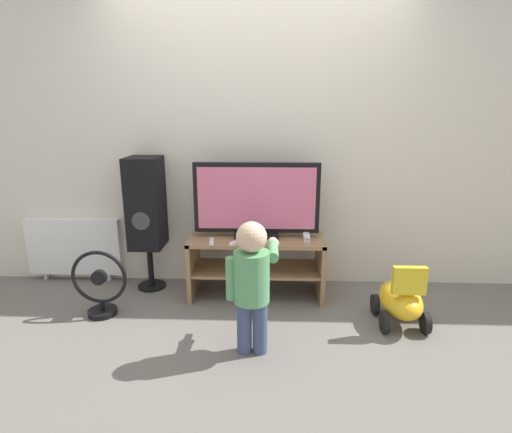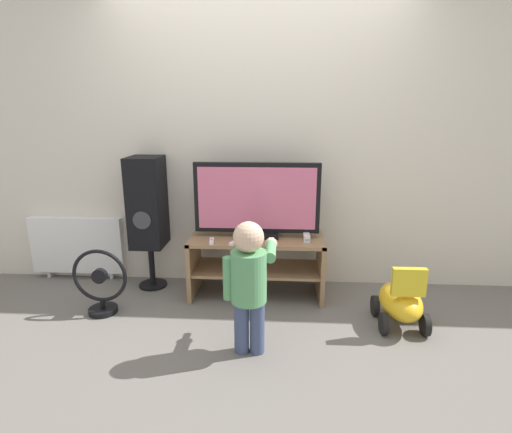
{
  "view_description": "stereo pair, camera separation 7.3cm",
  "coord_description": "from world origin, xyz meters",
  "px_view_note": "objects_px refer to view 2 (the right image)",
  "views": [
    {
      "loc": [
        0.11,
        -2.92,
        1.54
      ],
      "look_at": [
        0.0,
        0.14,
        0.72
      ],
      "focal_mm": 28.0,
      "sensor_mm": 36.0,
      "label": 1
    },
    {
      "loc": [
        0.18,
        -2.92,
        1.54
      ],
      "look_at": [
        0.0,
        0.14,
        0.72
      ],
      "focal_mm": 28.0,
      "sensor_mm": 36.0,
      "label": 2
    }
  ],
  "objects_px": {
    "game_console": "(307,237)",
    "remote_primary": "(212,241)",
    "floor_fan": "(101,285)",
    "remote_secondary": "(235,242)",
    "child": "(250,277)",
    "television": "(257,201)",
    "speaker_tower": "(147,205)",
    "radiator": "(77,245)",
    "ride_on_toy": "(401,301)"
  },
  "relations": [
    {
      "from": "speaker_tower",
      "to": "radiator",
      "type": "bearing_deg",
      "value": 169.12
    },
    {
      "from": "game_console",
      "to": "radiator",
      "type": "distance_m",
      "value": 2.12
    },
    {
      "from": "speaker_tower",
      "to": "game_console",
      "type": "bearing_deg",
      "value": -6.2
    },
    {
      "from": "speaker_tower",
      "to": "floor_fan",
      "type": "relative_size",
      "value": 2.22
    },
    {
      "from": "game_console",
      "to": "child",
      "type": "bearing_deg",
      "value": -116.76
    },
    {
      "from": "remote_primary",
      "to": "speaker_tower",
      "type": "xyz_separation_m",
      "value": [
        -0.59,
        0.26,
        0.23
      ]
    },
    {
      "from": "game_console",
      "to": "remote_secondary",
      "type": "xyz_separation_m",
      "value": [
        -0.57,
        -0.13,
        -0.01
      ]
    },
    {
      "from": "remote_secondary",
      "to": "remote_primary",
      "type": "bearing_deg",
      "value": 176.16
    },
    {
      "from": "speaker_tower",
      "to": "television",
      "type": "bearing_deg",
      "value": -4.95
    },
    {
      "from": "remote_primary",
      "to": "child",
      "type": "bearing_deg",
      "value": -62.57
    },
    {
      "from": "child",
      "to": "speaker_tower",
      "type": "distance_m",
      "value": 1.36
    },
    {
      "from": "remote_primary",
      "to": "speaker_tower",
      "type": "bearing_deg",
      "value": 155.93
    },
    {
      "from": "remote_primary",
      "to": "child",
      "type": "relative_size",
      "value": 0.15
    },
    {
      "from": "remote_primary",
      "to": "floor_fan",
      "type": "bearing_deg",
      "value": -163.7
    },
    {
      "from": "game_console",
      "to": "floor_fan",
      "type": "xyz_separation_m",
      "value": [
        -1.59,
        -0.36,
        -0.3
      ]
    },
    {
      "from": "speaker_tower",
      "to": "ride_on_toy",
      "type": "relative_size",
      "value": 2.33
    },
    {
      "from": "radiator",
      "to": "ride_on_toy",
      "type": "bearing_deg",
      "value": -14.3
    },
    {
      "from": "radiator",
      "to": "game_console",
      "type": "bearing_deg",
      "value": -7.87
    },
    {
      "from": "remote_primary",
      "to": "ride_on_toy",
      "type": "height_order",
      "value": "remote_primary"
    },
    {
      "from": "game_console",
      "to": "remote_primary",
      "type": "height_order",
      "value": "game_console"
    },
    {
      "from": "remote_primary",
      "to": "ride_on_toy",
      "type": "relative_size",
      "value": 0.27
    },
    {
      "from": "child",
      "to": "ride_on_toy",
      "type": "xyz_separation_m",
      "value": [
        1.07,
        0.39,
        -0.33
      ]
    },
    {
      "from": "television",
      "to": "radiator",
      "type": "relative_size",
      "value": 1.19
    },
    {
      "from": "game_console",
      "to": "radiator",
      "type": "xyz_separation_m",
      "value": [
        -2.09,
        0.29,
        -0.22
      ]
    },
    {
      "from": "television",
      "to": "child",
      "type": "distance_m",
      "value": 0.92
    },
    {
      "from": "television",
      "to": "floor_fan",
      "type": "height_order",
      "value": "television"
    },
    {
      "from": "remote_secondary",
      "to": "speaker_tower",
      "type": "height_order",
      "value": "speaker_tower"
    },
    {
      "from": "remote_primary",
      "to": "remote_secondary",
      "type": "bearing_deg",
      "value": -3.84
    },
    {
      "from": "game_console",
      "to": "child",
      "type": "height_order",
      "value": "child"
    },
    {
      "from": "remote_secondary",
      "to": "speaker_tower",
      "type": "distance_m",
      "value": 0.86
    },
    {
      "from": "ride_on_toy",
      "to": "television",
      "type": "bearing_deg",
      "value": 156.0
    },
    {
      "from": "television",
      "to": "child",
      "type": "bearing_deg",
      "value": -89.67
    },
    {
      "from": "floor_fan",
      "to": "speaker_tower",
      "type": "bearing_deg",
      "value": 64.84
    },
    {
      "from": "floor_fan",
      "to": "radiator",
      "type": "height_order",
      "value": "radiator"
    },
    {
      "from": "remote_primary",
      "to": "ride_on_toy",
      "type": "bearing_deg",
      "value": -11.73
    },
    {
      "from": "television",
      "to": "child",
      "type": "relative_size",
      "value": 1.16
    },
    {
      "from": "television",
      "to": "remote_primary",
      "type": "bearing_deg",
      "value": -152.42
    },
    {
      "from": "game_console",
      "to": "ride_on_toy",
      "type": "distance_m",
      "value": 0.86
    },
    {
      "from": "child",
      "to": "radiator",
      "type": "relative_size",
      "value": 1.03
    },
    {
      "from": "remote_primary",
      "to": "radiator",
      "type": "relative_size",
      "value": 0.15
    },
    {
      "from": "game_console",
      "to": "remote_primary",
      "type": "xyz_separation_m",
      "value": [
        -0.76,
        -0.12,
        -0.01
      ]
    },
    {
      "from": "remote_secondary",
      "to": "floor_fan",
      "type": "height_order",
      "value": "remote_secondary"
    },
    {
      "from": "floor_fan",
      "to": "radiator",
      "type": "xyz_separation_m",
      "value": [
        -0.5,
        0.65,
        0.09
      ]
    },
    {
      "from": "television",
      "to": "speaker_tower",
      "type": "height_order",
      "value": "speaker_tower"
    },
    {
      "from": "television",
      "to": "floor_fan",
      "type": "distance_m",
      "value": 1.38
    },
    {
      "from": "ride_on_toy",
      "to": "game_console",
      "type": "bearing_deg",
      "value": 148.17
    },
    {
      "from": "game_console",
      "to": "floor_fan",
      "type": "relative_size",
      "value": 0.32
    },
    {
      "from": "remote_primary",
      "to": "remote_secondary",
      "type": "xyz_separation_m",
      "value": [
        0.19,
        -0.01,
        0.0
      ]
    },
    {
      "from": "child",
      "to": "remote_primary",
      "type": "bearing_deg",
      "value": 117.43
    },
    {
      "from": "remote_primary",
      "to": "floor_fan",
      "type": "height_order",
      "value": "remote_primary"
    }
  ]
}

